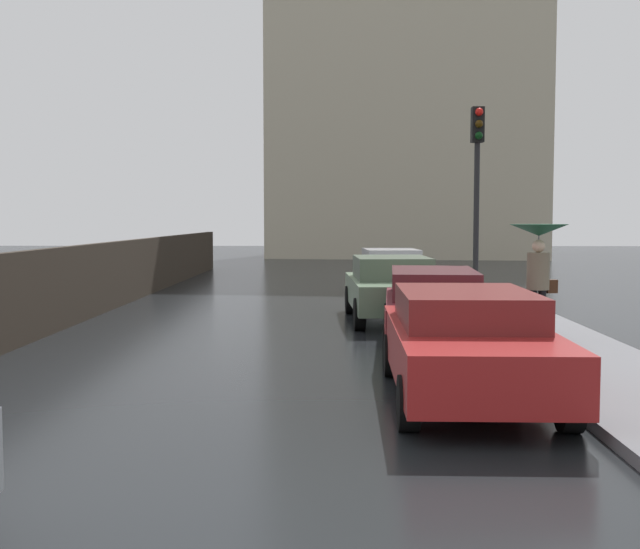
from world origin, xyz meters
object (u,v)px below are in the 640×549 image
pedestrian_with_umbrella_near (539,250)px  car_white_mid_road (390,271)px  car_maroon_far_lane (433,307)px  traffic_light (477,172)px  car_green_near_kerb (392,287)px  car_red_behind_camera (467,342)px

pedestrian_with_umbrella_near → car_white_mid_road: bearing=-94.3°
car_maroon_far_lane → traffic_light: traffic_light is taller
car_green_near_kerb → car_red_behind_camera: car_green_near_kerb is taller
car_red_behind_camera → pedestrian_with_umbrella_near: pedestrian_with_umbrella_near is taller
traffic_light → car_white_mid_road: bearing=104.1°
car_maroon_far_lane → traffic_light: size_ratio=1.03×
car_maroon_far_lane → pedestrian_with_umbrella_near: 2.20m
car_red_behind_camera → traffic_light: (1.42, 7.33, 2.53)m
car_green_near_kerb → traffic_light: size_ratio=0.96×
car_maroon_far_lane → traffic_light: 4.61m
pedestrian_with_umbrella_near → car_maroon_far_lane: bearing=-2.0°
car_white_mid_road → car_maroon_far_lane: car_maroon_far_lane is taller
car_red_behind_camera → traffic_light: traffic_light is taller
car_red_behind_camera → car_maroon_far_lane: 3.72m
car_green_near_kerb → pedestrian_with_umbrella_near: pedestrian_with_umbrella_near is taller
car_maroon_far_lane → pedestrian_with_umbrella_near: (1.92, 0.51, 0.96)m
pedestrian_with_umbrella_near → traffic_light: (-0.55, 3.10, 1.55)m
car_green_near_kerb → car_maroon_far_lane: car_green_near_kerb is taller
car_green_near_kerb → car_white_mid_road: 5.61m
car_red_behind_camera → traffic_light: size_ratio=0.98×
car_maroon_far_lane → car_white_mid_road: bearing=94.5°
car_white_mid_road → pedestrian_with_umbrella_near: pedestrian_with_umbrella_near is taller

